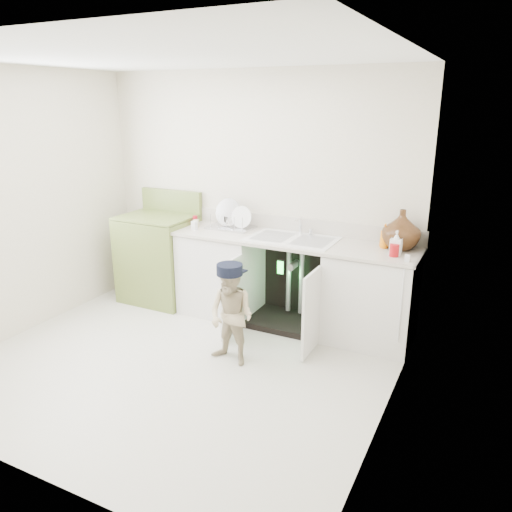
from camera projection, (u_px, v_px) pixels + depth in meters
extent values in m
plane|color=beige|center=(178.00, 365.00, 4.32)|extent=(3.50, 3.50, 0.00)
cube|color=beige|center=(255.00, 194.00, 5.23)|extent=(3.50, 2.50, 0.02)
cube|color=beige|center=(5.00, 284.00, 2.67)|extent=(3.50, 2.50, 0.02)
cube|color=beige|center=(18.00, 205.00, 4.69)|extent=(2.50, 3.00, 0.02)
cube|color=beige|center=(395.00, 253.00, 3.20)|extent=(2.50, 3.00, 0.02)
plane|color=white|center=(162.00, 55.00, 3.58)|extent=(3.50, 3.50, 0.00)
cube|color=silver|center=(222.00, 273.00, 5.32)|extent=(0.80, 0.60, 0.86)
cube|color=silver|center=(371.00, 298.00, 4.64)|extent=(0.80, 0.60, 0.86)
cube|color=black|center=(301.00, 276.00, 5.21)|extent=(0.80, 0.06, 0.86)
cube|color=black|center=(290.00, 321.00, 5.10)|extent=(0.80, 0.60, 0.06)
cylinder|color=gray|center=(289.00, 279.00, 5.09)|extent=(0.05, 0.05, 0.70)
cylinder|color=gray|center=(301.00, 281.00, 5.03)|extent=(0.05, 0.05, 0.70)
cylinder|color=gray|center=(294.00, 265.00, 4.97)|extent=(0.07, 0.18, 0.07)
cube|color=silver|center=(232.00, 298.00, 4.74)|extent=(0.03, 0.40, 0.76)
cube|color=silver|center=(311.00, 313.00, 4.40)|extent=(0.02, 0.40, 0.76)
cube|color=beige|center=(292.00, 241.00, 4.85)|extent=(2.44, 0.64, 0.03)
cube|color=beige|center=(303.00, 225.00, 5.07)|extent=(2.44, 0.02, 0.15)
cube|color=white|center=(292.00, 240.00, 4.85)|extent=(0.85, 0.55, 0.02)
cube|color=gray|center=(273.00, 236.00, 4.93)|extent=(0.34, 0.40, 0.01)
cube|color=gray|center=(312.00, 241.00, 4.75)|extent=(0.34, 0.40, 0.01)
cylinder|color=silver|center=(301.00, 225.00, 5.00)|extent=(0.03, 0.03, 0.17)
cylinder|color=silver|center=(299.00, 219.00, 4.93)|extent=(0.02, 0.14, 0.02)
cylinder|color=silver|center=(311.00, 232.00, 4.97)|extent=(0.04, 0.04, 0.06)
cylinder|color=silver|center=(401.00, 304.00, 4.20)|extent=(0.01, 0.01, 0.70)
cube|color=silver|center=(407.00, 258.00, 4.17)|extent=(0.04, 0.02, 0.06)
cube|color=silver|center=(231.00, 227.00, 5.26)|extent=(0.47, 0.32, 0.02)
cylinder|color=silver|center=(228.00, 219.00, 5.27)|extent=(0.29, 0.11, 0.28)
cylinder|color=white|center=(241.00, 222.00, 5.19)|extent=(0.23, 0.06, 0.23)
cylinder|color=silver|center=(211.00, 220.00, 5.23)|extent=(0.01, 0.01, 0.14)
cylinder|color=silver|center=(218.00, 221.00, 5.19)|extent=(0.01, 0.01, 0.14)
cylinder|color=silver|center=(226.00, 222.00, 5.15)|extent=(0.01, 0.01, 0.14)
cylinder|color=silver|center=(234.00, 223.00, 5.11)|extent=(0.01, 0.01, 0.14)
cylinder|color=silver|center=(242.00, 224.00, 5.07)|extent=(0.01, 0.01, 0.14)
imported|color=#4A2915|center=(401.00, 229.00, 4.48)|extent=(0.35, 0.35, 0.36)
imported|color=orange|center=(385.00, 236.00, 4.53)|extent=(0.09, 0.09, 0.22)
imported|color=white|center=(396.00, 243.00, 4.34)|extent=(0.10, 0.10, 0.21)
cylinder|color=#B00F15|center=(394.00, 250.00, 4.30)|extent=(0.08, 0.08, 0.11)
cylinder|color=#B00F1F|center=(195.00, 220.00, 5.39)|extent=(0.05, 0.05, 0.10)
cylinder|color=#C2BD8E|center=(196.00, 223.00, 5.30)|extent=(0.06, 0.06, 0.08)
cylinder|color=black|center=(226.00, 222.00, 5.27)|extent=(0.04, 0.04, 0.12)
cube|color=white|center=(194.00, 225.00, 5.20)|extent=(0.05, 0.05, 0.09)
cube|color=olive|center=(159.00, 259.00, 5.63)|extent=(0.79, 0.65, 0.95)
cube|color=olive|center=(157.00, 217.00, 5.48)|extent=(0.79, 0.65, 0.02)
cube|color=olive|center=(171.00, 201.00, 5.69)|extent=(0.79, 0.06, 0.25)
cylinder|color=black|center=(133.00, 218.00, 5.43)|extent=(0.18, 0.18, 0.02)
cylinder|color=silver|center=(133.00, 217.00, 5.43)|extent=(0.21, 0.21, 0.01)
cylinder|color=black|center=(151.00, 213.00, 5.71)|extent=(0.18, 0.18, 0.02)
cylinder|color=silver|center=(151.00, 212.00, 5.70)|extent=(0.21, 0.21, 0.01)
cylinder|color=black|center=(163.00, 222.00, 5.27)|extent=(0.18, 0.18, 0.02)
cylinder|color=silver|center=(162.00, 221.00, 5.26)|extent=(0.21, 0.21, 0.01)
cylinder|color=black|center=(180.00, 216.00, 5.54)|extent=(0.18, 0.18, 0.02)
cylinder|color=silver|center=(180.00, 215.00, 5.54)|extent=(0.21, 0.21, 0.01)
imported|color=#C9B390|center=(231.00, 316.00, 4.24)|extent=(0.47, 0.38, 0.88)
cylinder|color=black|center=(231.00, 270.00, 4.12)|extent=(0.25, 0.25, 0.09)
cube|color=black|center=(238.00, 271.00, 4.21)|extent=(0.18, 0.11, 0.01)
cube|color=black|center=(281.00, 267.00, 4.59)|extent=(0.07, 0.01, 0.14)
cube|color=#26F23F|center=(280.00, 268.00, 4.59)|extent=(0.06, 0.00, 0.12)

